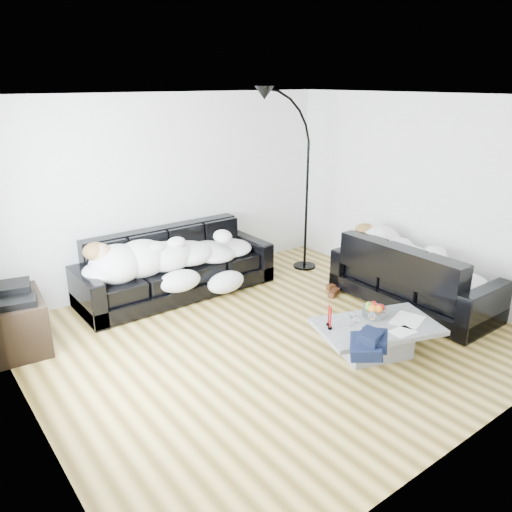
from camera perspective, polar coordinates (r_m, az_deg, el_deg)
ground at (r=5.69m, az=1.84°, el=-9.39°), size 5.00×5.00×0.00m
wall_back at (r=7.03m, az=-9.70°, el=7.34°), size 5.00×0.02×2.60m
wall_left at (r=4.18m, az=-25.78°, el=-2.85°), size 0.02×4.50×2.60m
wall_right at (r=6.99m, az=18.26°, el=6.58°), size 0.02×4.50×2.60m
ceiling at (r=4.98m, az=2.18°, el=17.78°), size 5.00×5.00×0.00m
sofa_back at (r=6.73m, az=-9.09°, el=-0.89°), size 2.62×0.91×0.86m
sofa_right at (r=6.64m, az=17.61°, el=-1.96°), size 0.90×2.09×0.85m
sleeper_back at (r=6.62m, az=-8.98°, el=0.72°), size 2.22×0.77×0.44m
sleeper_right at (r=6.56m, az=17.80°, el=-0.21°), size 0.76×1.79×0.44m
teal_cushion at (r=6.86m, az=13.23°, el=1.78°), size 0.42×0.38×0.20m
coffee_table at (r=5.44m, az=13.55°, el=-9.29°), size 1.41×1.08×0.36m
fruit_bowl at (r=5.48m, az=13.37°, el=-5.95°), size 0.27×0.27×0.16m
wine_glass_a at (r=5.23m, az=10.89°, el=-7.05°), size 0.09×0.09×0.16m
wine_glass_b at (r=5.09m, az=11.31°, el=-7.72°), size 0.10×0.10×0.19m
wine_glass_c at (r=5.22m, az=13.07°, el=-7.14°), size 0.09×0.09×0.19m
candle_left at (r=5.11m, az=8.51°, el=-7.03°), size 0.05×0.05×0.25m
candle_right at (r=5.19m, az=8.29°, el=-6.72°), size 0.05×0.05×0.22m
newspaper_a at (r=5.51m, az=16.93°, el=-6.99°), size 0.45×0.39×0.01m
newspaper_b at (r=5.26m, az=16.43°, el=-8.27°), size 0.26×0.20×0.01m
navy_jacket at (r=4.79m, az=12.79°, el=-8.60°), size 0.47×0.43×0.19m
shoes at (r=6.90m, az=8.92°, el=-3.82°), size 0.44×0.36×0.09m
av_cabinet at (r=5.96m, az=-25.78°, el=-6.96°), size 0.66×0.90×0.58m
stereo at (r=5.82m, az=-26.29°, el=-3.81°), size 0.50×0.43×0.13m
floor_lamp at (r=7.45m, az=5.84°, el=7.22°), size 0.92×0.62×2.35m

